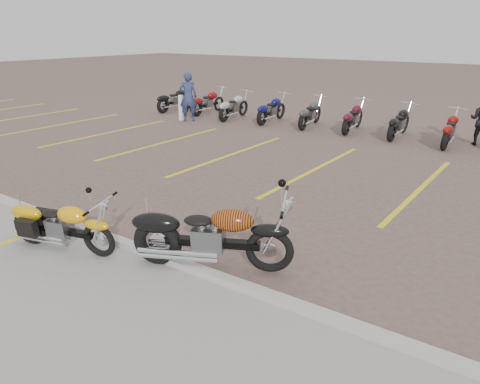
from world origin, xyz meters
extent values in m
plane|color=#6F584F|center=(0.00, 0.00, 0.00)|extent=(100.00, 100.00, 0.00)
cube|color=#ADAAA3|center=(0.00, -2.00, 0.06)|extent=(60.00, 0.18, 0.12)
torus|color=black|center=(-0.56, -2.46, 0.29)|extent=(0.60, 0.24, 0.59)
torus|color=black|center=(-1.92, -2.79, 0.29)|extent=(0.64, 0.30, 0.62)
cube|color=black|center=(-1.24, -2.63, 0.34)|extent=(1.17, 0.38, 0.09)
cube|color=slate|center=(-1.29, -2.64, 0.40)|extent=(0.43, 0.35, 0.31)
ellipsoid|color=#FFA50D|center=(-1.00, -2.57, 0.67)|extent=(0.58, 0.41, 0.27)
ellipsoid|color=black|center=(-1.40, -2.66, 0.63)|extent=(0.40, 0.31, 0.11)
torus|color=black|center=(1.91, -1.35, 0.36)|extent=(0.70, 0.42, 0.72)
torus|color=black|center=(0.36, -2.08, 0.36)|extent=(0.77, 0.50, 0.77)
cube|color=black|center=(1.14, -1.72, 0.42)|extent=(1.36, 0.74, 0.11)
cube|color=slate|center=(1.09, -1.74, 0.49)|extent=(0.56, 0.50, 0.38)
ellipsoid|color=black|center=(1.42, -1.58, 0.82)|extent=(0.73, 0.60, 0.33)
ellipsoid|color=black|center=(0.96, -1.80, 0.78)|extent=(0.52, 0.45, 0.13)
imported|color=navy|center=(-7.27, 7.41, 0.96)|extent=(0.84, 0.79, 1.92)
cube|color=white|center=(-7.65, 7.38, 0.50)|extent=(0.18, 0.18, 1.00)
camera|label=1|loc=(5.14, -6.72, 3.45)|focal=35.00mm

